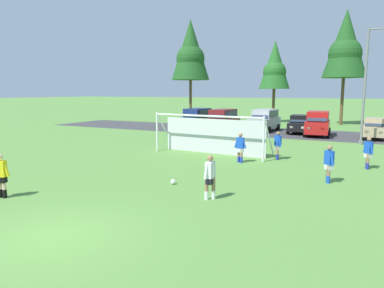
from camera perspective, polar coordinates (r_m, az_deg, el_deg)
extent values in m
plane|color=#598C3D|center=(22.98, 7.62, -1.38)|extent=(400.00, 400.00, 0.00)
cube|color=#3D3D3F|center=(34.76, 14.44, 1.76)|extent=(52.00, 8.40, 0.01)
sphere|color=white|center=(15.06, -3.08, -6.12)|extent=(0.22, 0.22, 0.22)
sphere|color=black|center=(15.06, -3.08, -6.10)|extent=(0.08, 0.08, 0.08)
sphere|color=red|center=(15.03, -2.88, -6.15)|extent=(0.07, 0.07, 0.07)
cylinder|color=white|center=(20.01, 11.48, 0.60)|extent=(0.12, 0.12, 2.44)
cylinder|color=white|center=(23.43, -5.67, 1.85)|extent=(0.12, 0.12, 2.44)
cylinder|color=white|center=(21.36, 2.25, 4.54)|extent=(7.31, 0.58, 0.12)
cylinder|color=white|center=(20.84, 12.31, 1.22)|extent=(0.21, 1.95, 2.46)
cylinder|color=white|center=(24.14, -4.41, 2.36)|extent=(0.21, 1.95, 2.46)
cube|color=silver|center=(22.37, 3.45, 1.25)|extent=(6.94, 0.47, 2.20)
cylinder|color=beige|center=(14.95, -28.64, -6.13)|extent=(0.14, 0.14, 0.80)
cylinder|color=beige|center=(14.82, -28.06, -6.21)|extent=(0.14, 0.14, 0.80)
cylinder|color=black|center=(15.01, -28.57, -7.01)|extent=(0.15, 0.15, 0.32)
cylinder|color=black|center=(14.87, -28.00, -7.11)|extent=(0.15, 0.15, 0.32)
cube|color=black|center=(14.81, -28.44, -4.97)|extent=(0.40, 0.33, 0.28)
cube|color=yellow|center=(14.73, -28.54, -3.53)|extent=(0.44, 0.36, 0.60)
sphere|color=beige|center=(14.66, -28.66, -1.88)|extent=(0.22, 0.22, 0.22)
cylinder|color=yellow|center=(14.57, -27.81, -3.68)|extent=(0.25, 0.17, 0.55)
cylinder|color=#936B4C|center=(19.94, 26.53, -2.54)|extent=(0.14, 0.14, 0.80)
cylinder|color=#936B4C|center=(20.20, 26.46, -2.41)|extent=(0.14, 0.14, 0.80)
cylinder|color=#232D99|center=(19.99, 26.49, -3.22)|extent=(0.15, 0.15, 0.32)
cylinder|color=#232D99|center=(20.24, 26.42, -3.08)|extent=(0.15, 0.15, 0.32)
cube|color=silver|center=(20.02, 26.56, -1.58)|extent=(0.40, 0.40, 0.28)
cube|color=blue|center=(19.96, 26.63, -0.50)|extent=(0.44, 0.44, 0.60)
sphere|color=#936B4C|center=(19.90, 26.71, 0.72)|extent=(0.22, 0.22, 0.22)
cylinder|color=blue|center=(19.76, 27.05, -0.67)|extent=(0.23, 0.23, 0.55)
cylinder|color=blue|center=(20.17, 26.21, -0.45)|extent=(0.23, 0.23, 0.55)
cylinder|color=#936B4C|center=(19.65, 8.00, -1.88)|extent=(0.14, 0.14, 0.80)
cylinder|color=#936B4C|center=(19.81, 7.56, -1.79)|extent=(0.14, 0.14, 0.80)
cylinder|color=#1E38B7|center=(19.69, 7.98, -2.57)|extent=(0.15, 0.15, 0.32)
cylinder|color=#1E38B7|center=(19.85, 7.54, -2.47)|extent=(0.15, 0.15, 0.32)
cube|color=silver|center=(19.67, 7.79, -0.92)|extent=(0.35, 0.23, 0.28)
cube|color=blue|center=(19.61, 7.82, 0.18)|extent=(0.39, 0.25, 0.60)
sphere|color=#936B4C|center=(19.56, 7.84, 1.43)|extent=(0.22, 0.22, 0.22)
cylinder|color=blue|center=(19.49, 8.46, 0.05)|extent=(0.23, 0.10, 0.55)
cylinder|color=blue|center=(19.74, 7.18, 0.19)|extent=(0.23, 0.10, 0.55)
cylinder|color=#936B4C|center=(16.24, 21.20, -4.56)|extent=(0.14, 0.14, 0.80)
cylinder|color=#936B4C|center=(16.47, 21.11, -4.38)|extent=(0.14, 0.14, 0.80)
cylinder|color=blue|center=(16.29, 21.16, -5.38)|extent=(0.15, 0.15, 0.32)
cylinder|color=blue|center=(16.52, 21.07, -5.20)|extent=(0.15, 0.15, 0.32)
cube|color=silver|center=(16.29, 21.22, -3.37)|extent=(0.39, 0.40, 0.28)
cube|color=blue|center=(16.22, 21.29, -2.06)|extent=(0.44, 0.44, 0.60)
sphere|color=#936B4C|center=(16.15, 21.37, -0.56)|extent=(0.22, 0.22, 0.22)
cylinder|color=blue|center=(16.00, 21.71, -2.29)|extent=(0.22, 0.23, 0.55)
cylinder|color=blue|center=(16.44, 20.86, -1.97)|extent=(0.22, 0.23, 0.55)
cylinder|color=#936B4C|center=(12.91, 2.37, -7.27)|extent=(0.14, 0.14, 0.80)
cylinder|color=#936B4C|center=(13.00, 3.48, -7.16)|extent=(0.14, 0.14, 0.80)
cylinder|color=white|center=(12.98, 2.36, -8.29)|extent=(0.15, 0.15, 0.32)
cylinder|color=white|center=(13.07, 3.47, -8.17)|extent=(0.15, 0.15, 0.32)
cube|color=black|center=(12.87, 2.94, -5.84)|extent=(0.24, 0.35, 0.28)
cube|color=white|center=(12.78, 2.95, -4.19)|extent=(0.26, 0.39, 0.60)
sphere|color=#936B4C|center=(12.70, 2.96, -2.30)|extent=(0.22, 0.22, 0.22)
cylinder|color=white|center=(12.59, 2.27, -4.48)|extent=(0.10, 0.23, 0.55)
cylinder|color=white|center=(12.99, 3.61, -4.09)|extent=(0.10, 0.23, 0.55)
cylinder|color=#936B4C|center=(20.91, 13.63, -1.41)|extent=(0.14, 0.14, 0.80)
cylinder|color=#936B4C|center=(21.17, 13.66, -1.30)|extent=(0.14, 0.14, 0.80)
cylinder|color=#232D99|center=(20.96, 13.61, -2.06)|extent=(0.15, 0.15, 0.32)
cylinder|color=#232D99|center=(21.21, 13.64, -1.94)|extent=(0.15, 0.15, 0.32)
cube|color=silver|center=(20.99, 13.68, -0.49)|extent=(0.40, 0.39, 0.28)
cube|color=blue|center=(20.93, 13.71, 0.54)|extent=(0.44, 0.43, 0.60)
sphere|color=#936B4C|center=(20.88, 13.75, 1.70)|extent=(0.22, 0.22, 0.22)
cylinder|color=blue|center=(20.71, 14.03, 0.39)|extent=(0.23, 0.22, 0.55)
cylinder|color=blue|center=(21.16, 13.40, 0.57)|extent=(0.23, 0.22, 0.55)
cube|color=navy|center=(37.03, 0.73, 3.69)|extent=(2.23, 4.73, 1.00)
cube|color=navy|center=(37.14, 0.89, 5.12)|extent=(1.96, 3.12, 0.84)
cube|color=#28384C|center=(35.92, -0.26, 4.98)|extent=(1.64, 0.50, 0.71)
cube|color=#28384C|center=(36.70, 2.09, 5.08)|extent=(0.23, 2.55, 0.59)
cube|color=white|center=(34.83, -0.42, 3.47)|extent=(0.29, 0.10, 0.20)
cube|color=white|center=(35.39, -1.86, 3.54)|extent=(0.29, 0.10, 0.20)
cube|color=#B21414|center=(38.73, 3.10, 3.96)|extent=(0.29, 0.10, 0.20)
cube|color=#B21414|center=(39.24, 1.75, 4.03)|extent=(0.29, 0.10, 0.20)
cylinder|color=black|center=(35.37, 0.88, 2.65)|extent=(0.29, 0.66, 0.64)
cylinder|color=black|center=(36.37, -1.71, 2.81)|extent=(0.29, 0.66, 0.64)
cylinder|color=black|center=(37.85, 3.07, 3.02)|extent=(0.29, 0.66, 0.64)
cylinder|color=black|center=(38.78, 0.59, 3.16)|extent=(0.29, 0.66, 0.64)
cube|color=maroon|center=(35.42, 4.89, 3.44)|extent=(2.24, 4.73, 1.00)
cube|color=maroon|center=(35.53, 5.05, 4.94)|extent=(1.97, 3.12, 0.84)
cube|color=#28384C|center=(34.27, 3.99, 4.79)|extent=(1.64, 0.50, 0.71)
cube|color=#28384C|center=(35.15, 6.35, 4.89)|extent=(0.23, 2.55, 0.59)
cube|color=white|center=(33.18, 3.95, 3.20)|extent=(0.29, 0.10, 0.20)
cube|color=white|center=(33.67, 2.37, 3.29)|extent=(0.29, 0.10, 0.20)
cube|color=#B21414|center=(37.23, 7.17, 3.73)|extent=(0.29, 0.10, 0.20)
cube|color=#B21414|center=(37.67, 5.72, 3.80)|extent=(0.29, 0.10, 0.20)
cylinder|color=black|center=(33.78, 5.24, 2.34)|extent=(0.29, 0.66, 0.64)
cylinder|color=black|center=(34.65, 2.42, 2.52)|extent=(0.29, 0.66, 0.64)
cylinder|color=black|center=(36.35, 7.23, 2.74)|extent=(0.29, 0.66, 0.64)
cylinder|color=black|center=(37.16, 4.55, 2.91)|extent=(0.29, 0.66, 0.64)
cube|color=#B2B2BC|center=(35.76, 11.62, 3.35)|extent=(2.19, 4.71, 1.00)
cube|color=#B2B2BC|center=(35.89, 11.77, 4.83)|extent=(1.94, 3.11, 0.84)
cube|color=#28384C|center=(34.55, 11.00, 4.69)|extent=(1.64, 0.48, 0.71)
cube|color=#28384C|center=(35.61, 13.12, 4.76)|extent=(0.20, 2.55, 0.59)
cube|color=white|center=(33.46, 11.19, 3.11)|extent=(0.28, 0.10, 0.20)
cube|color=white|center=(33.83, 9.52, 3.20)|extent=(0.28, 0.10, 0.20)
cube|color=#B21414|center=(37.74, 13.51, 3.62)|extent=(0.28, 0.10, 0.20)
cube|color=#B21414|center=(38.06, 12.00, 3.71)|extent=(0.28, 0.10, 0.20)
cylinder|color=black|center=(34.16, 12.31, 2.25)|extent=(0.28, 0.65, 0.64)
cylinder|color=black|center=(34.81, 9.34, 2.44)|extent=(0.28, 0.65, 0.64)
cylinder|color=black|center=(36.87, 13.72, 2.65)|extent=(0.28, 0.65, 0.64)
cylinder|color=black|center=(37.46, 10.94, 2.82)|extent=(0.28, 0.65, 0.64)
cube|color=black|center=(34.86, 17.06, 2.82)|extent=(2.03, 4.29, 0.76)
cube|color=black|center=(34.95, 17.14, 3.98)|extent=(1.77, 2.19, 0.64)
cube|color=#28384C|center=(33.99, 16.94, 3.84)|extent=(1.55, 0.40, 0.55)
cube|color=#28384C|center=(34.86, 18.51, 3.91)|extent=(0.14, 1.78, 0.45)
cube|color=white|center=(32.76, 17.49, 2.55)|extent=(0.28, 0.10, 0.20)
cube|color=white|center=(32.88, 15.78, 2.64)|extent=(0.28, 0.10, 0.20)
cube|color=#B21414|center=(36.84, 18.22, 3.13)|extent=(0.28, 0.10, 0.20)
cube|color=#B21414|center=(36.95, 16.69, 3.21)|extent=(0.28, 0.10, 0.20)
cylinder|color=black|center=(33.51, 18.29, 1.90)|extent=(0.28, 0.65, 0.64)
cylinder|color=black|center=(33.73, 15.25, 2.07)|extent=(0.28, 0.65, 0.64)
cylinder|color=black|center=(36.09, 18.71, 2.32)|extent=(0.28, 0.65, 0.64)
cylinder|color=black|center=(36.29, 15.88, 2.48)|extent=(0.28, 0.65, 0.64)
cube|color=red|center=(33.30, 19.62, 2.66)|extent=(2.25, 4.73, 1.00)
cube|color=red|center=(33.42, 19.71, 4.26)|extent=(1.98, 3.13, 0.84)
cube|color=#28384C|center=(32.01, 19.58, 4.07)|extent=(1.64, 0.50, 0.71)
cube|color=#28384C|center=(33.39, 21.23, 4.18)|extent=(0.24, 2.55, 0.59)
cube|color=white|center=(31.02, 20.35, 2.33)|extent=(0.29, 0.10, 0.20)
cube|color=white|center=(31.08, 18.43, 2.43)|extent=(0.29, 0.10, 0.20)
cube|color=#B21414|center=(35.52, 20.66, 3.02)|extent=(0.29, 0.10, 0.20)
cube|color=#B21414|center=(35.57, 18.98, 3.11)|extent=(0.29, 0.10, 0.20)
cylinder|color=black|center=(31.90, 21.13, 1.45)|extent=(0.29, 0.66, 0.64)
cylinder|color=black|center=(32.00, 17.73, 1.63)|extent=(0.29, 0.66, 0.64)
cylinder|color=black|center=(34.73, 21.27, 1.97)|extent=(0.29, 0.66, 0.64)
cylinder|color=black|center=(34.82, 18.15, 2.14)|extent=(0.29, 0.66, 0.64)
cube|color=tan|center=(33.21, 27.55, 1.97)|extent=(2.09, 4.32, 0.76)
cube|color=tan|center=(33.30, 27.65, 3.19)|extent=(1.80, 2.21, 0.64)
cube|color=#28384C|center=(32.33, 27.53, 3.03)|extent=(1.55, 0.42, 0.55)
cube|color=white|center=(31.13, 28.21, 1.65)|extent=(0.28, 0.10, 0.20)
cube|color=white|center=(31.19, 26.39, 1.78)|extent=(0.28, 0.10, 0.20)
cube|color=#B21414|center=(35.23, 28.58, 2.30)|extent=(0.28, 0.10, 0.20)
cube|color=#B21414|center=(35.28, 26.98, 2.42)|extent=(0.28, 0.10, 0.20)
cylinder|color=black|center=(32.03, 25.74, 1.20)|extent=(0.29, 0.66, 0.64)
cylinder|color=black|center=(34.60, 26.17, 1.65)|extent=(0.29, 0.66, 0.64)
cylinder|color=brown|center=(46.37, -0.24, 6.98)|extent=(0.36, 0.36, 5.41)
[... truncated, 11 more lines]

